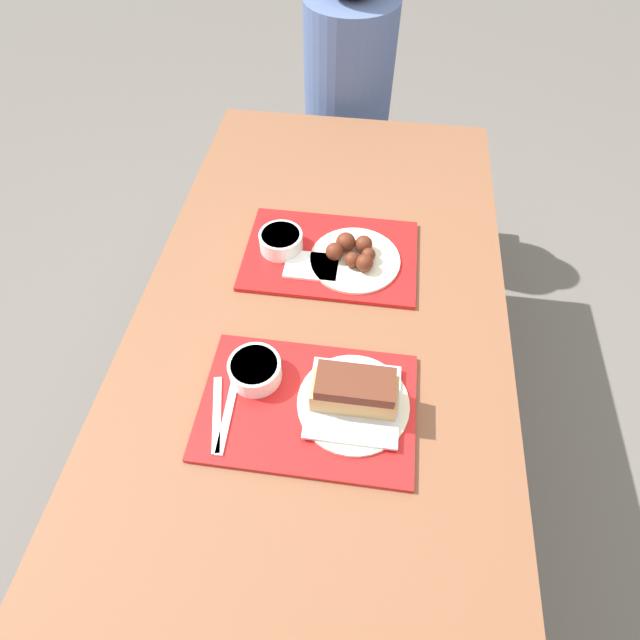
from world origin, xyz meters
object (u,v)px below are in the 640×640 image
at_px(tray_far, 332,255).
at_px(bowl_coleslaw_far, 281,240).
at_px(bowl_coleslaw_near, 255,369).
at_px(person_seated_across, 349,69).
at_px(brisket_sandwich_plate, 354,396).
at_px(wings_plate_far, 354,255).
at_px(tray_near, 308,406).

height_order(tray_far, bowl_coleslaw_far, bowl_coleslaw_far).
relative_size(tray_far, bowl_coleslaw_near, 3.97).
bearing_deg(person_seated_across, brisket_sandwich_plate, -83.85).
bearing_deg(wings_plate_far, person_seated_across, 96.56).
relative_size(brisket_sandwich_plate, wings_plate_far, 1.01).
bearing_deg(brisket_sandwich_plate, person_seated_across, 96.15).
distance_m(bowl_coleslaw_near, wings_plate_far, 0.41).
bearing_deg(tray_far, tray_near, -89.66).
bearing_deg(tray_far, brisket_sandwich_plate, -77.34).
distance_m(tray_near, bowl_coleslaw_near, 0.13).
relative_size(tray_far, brisket_sandwich_plate, 1.91).
bearing_deg(tray_far, bowl_coleslaw_far, 178.67).
height_order(bowl_coleslaw_far, person_seated_across, person_seated_across).
xyz_separation_m(brisket_sandwich_plate, person_seated_across, (-0.14, 1.30, 0.01)).
bearing_deg(tray_far, bowl_coleslaw_near, -106.88).
relative_size(tray_near, brisket_sandwich_plate, 1.91).
xyz_separation_m(tray_near, bowl_coleslaw_near, (-0.12, 0.05, 0.03)).
xyz_separation_m(bowl_coleslaw_near, person_seated_across, (0.07, 1.26, 0.02)).
relative_size(tray_near, bowl_coleslaw_near, 3.97).
relative_size(tray_near, bowl_coleslaw_far, 3.97).
bearing_deg(tray_near, bowl_coleslaw_near, 156.26).
relative_size(brisket_sandwich_plate, person_seated_across, 0.30).
xyz_separation_m(bowl_coleslaw_near, brisket_sandwich_plate, (0.21, -0.04, 0.01)).
height_order(wings_plate_far, person_seated_across, person_seated_across).
distance_m(bowl_coleslaw_near, brisket_sandwich_plate, 0.22).
distance_m(tray_near, bowl_coleslaw_far, 0.46).
bearing_deg(tray_near, person_seated_across, 92.08).
height_order(tray_near, tray_far, same).
height_order(tray_near, person_seated_across, person_seated_across).
bearing_deg(person_seated_across, tray_near, -87.92).
bearing_deg(bowl_coleslaw_far, tray_near, -72.94).
bearing_deg(bowl_coleslaw_near, bowl_coleslaw_far, 92.33).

